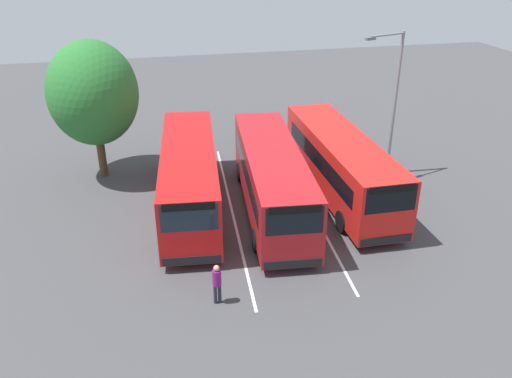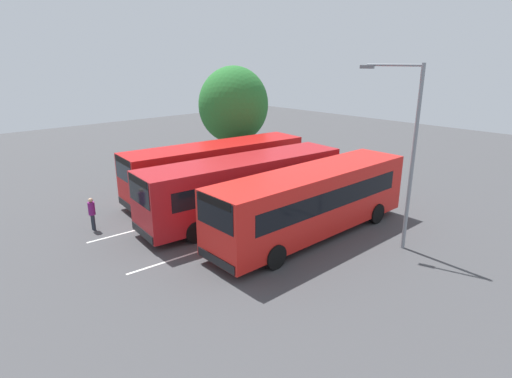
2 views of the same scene
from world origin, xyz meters
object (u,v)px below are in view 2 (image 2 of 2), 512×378
bus_far_left (216,168)px  bus_center_right (312,200)px  pedestrian (92,211)px  street_lamp (408,147)px  depot_tree (234,105)px  bus_center_left (244,186)px

bus_far_left → bus_center_right: 7.61m
bus_far_left → pedestrian: bus_far_left is taller
bus_center_right → pedestrian: bus_center_right is taller
pedestrian → street_lamp: street_lamp is taller
bus_center_right → depot_tree: size_ratio=1.50×
street_lamp → depot_tree: 15.67m
street_lamp → bus_center_left: bearing=2.7°
bus_center_left → bus_far_left: bearing=-100.6°
street_lamp → depot_tree: (-3.42, -15.29, 0.19)m
bus_center_right → street_lamp: size_ratio=1.43×
bus_far_left → bus_center_left: size_ratio=1.00×
bus_center_left → bus_center_right: size_ratio=1.01×
bus_far_left → pedestrian: 7.61m
bus_center_left → pedestrian: (6.44, -3.72, -0.79)m
bus_center_left → bus_center_right: (-0.82, 3.80, 0.00)m
pedestrian → bus_center_left: bearing=-31.5°
bus_far_left → bus_center_right: bearing=93.8°
pedestrian → depot_tree: depot_tree is taller
bus_far_left → depot_tree: bearing=-132.9°
bus_center_left → pedestrian: 7.48m
bus_center_right → depot_tree: bearing=-113.1°
depot_tree → pedestrian: bearing=19.3°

